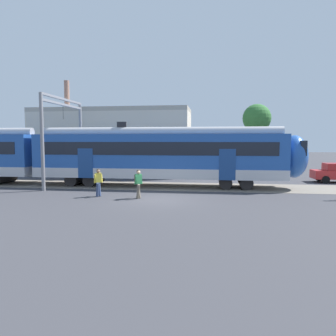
% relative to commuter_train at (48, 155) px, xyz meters
% --- Properties ---
extents(ground_plane, '(160.00, 160.00, 0.00)m').
position_rel_commuter_train_xyz_m(ground_plane, '(9.43, -5.34, -2.25)').
color(ground_plane, '#38383D').
extents(track_bed, '(80.00, 4.40, 0.01)m').
position_rel_commuter_train_xyz_m(track_bed, '(-2.48, 0.00, -2.25)').
color(track_bed, slate).
rests_on(track_bed, ground).
extents(commuter_train, '(38.05, 3.07, 4.73)m').
position_rel_commuter_train_xyz_m(commuter_train, '(0.00, 0.00, 0.00)').
color(commuter_train, silver).
rests_on(commuter_train, ground).
extents(pedestrian_yellow, '(0.50, 0.71, 1.67)m').
position_rel_commuter_train_xyz_m(pedestrian_yellow, '(5.73, -4.93, -1.29)').
color(pedestrian_yellow, navy).
rests_on(pedestrian_yellow, ground).
extents(pedestrian_green, '(0.51, 0.70, 1.67)m').
position_rel_commuter_train_xyz_m(pedestrian_green, '(8.24, -5.22, -1.26)').
color(pedestrian_green, '#6B6051').
rests_on(pedestrian_green, ground).
extents(catenary_gantry, '(0.24, 6.64, 6.53)m').
position_rel_commuter_train_xyz_m(catenary_gantry, '(1.28, 0.00, 2.06)').
color(catenary_gantry, gray).
rests_on(catenary_gantry, ground).
extents(background_building, '(15.06, 5.00, 9.20)m').
position_rel_commuter_train_xyz_m(background_building, '(2.74, 7.34, 0.95)').
color(background_building, beige).
rests_on(background_building, ground).
extents(street_tree_right, '(3.03, 3.03, 7.26)m').
position_rel_commuter_train_xyz_m(street_tree_right, '(17.15, 12.91, 3.44)').
color(street_tree_right, brown).
rests_on(street_tree_right, ground).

